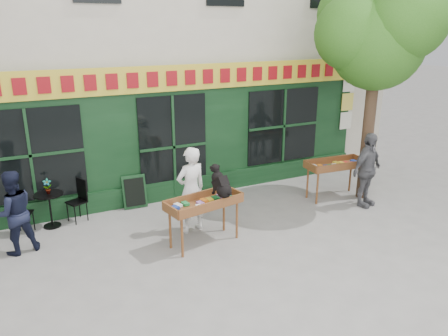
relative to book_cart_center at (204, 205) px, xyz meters
The scene contains 13 objects.
ground 0.90m from the book_cart_center, 31.28° to the left, with size 80.00×80.00×0.00m, color slate.
street_tree 5.73m from the book_cart_center, ahead, with size 3.05×2.90×5.60m.
book_cart_center is the anchor object (origin of this frame).
dog 0.59m from the book_cart_center, ahead, with size 0.34×0.60×0.60m, color black, non-canonical shape.
woman 0.66m from the book_cart_center, 90.00° to the left, with size 0.67×0.44×1.83m, color white.
book_cart_right 4.03m from the book_cart_center, 11.21° to the left, with size 1.55×0.75×0.99m.
man_right 4.25m from the book_cart_center, ahead, with size 1.06×0.44×1.80m, color #515156.
bistro_table 3.43m from the book_cart_center, 140.59° to the left, with size 0.60×0.60×0.76m.
bistro_chair_left 3.90m from the book_cart_center, 147.28° to the left, with size 0.47×0.47×0.95m.
bistro_chair_right 3.03m from the book_cart_center, 131.70° to the left, with size 0.48×0.48×0.95m.
potted_plant 3.42m from the book_cart_center, 140.59° to the left, with size 0.17×0.12×0.33m, color gray.
man_left 3.58m from the book_cart_center, 159.17° to the left, with size 0.80×0.62×1.64m, color black.
chalkboard 2.53m from the book_cart_center, 107.19° to the left, with size 0.57×0.22×0.79m.
Camera 1 is at (-3.51, -7.40, 4.13)m, focal length 35.00 mm.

